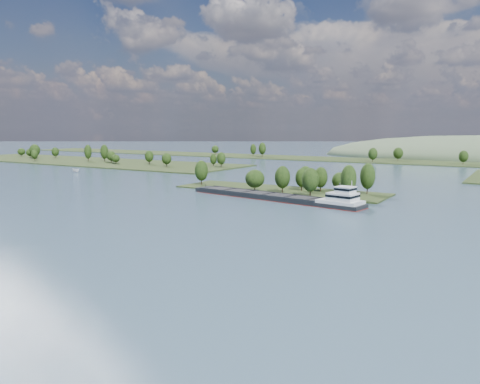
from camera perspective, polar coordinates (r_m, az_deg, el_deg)
The scene contains 6 objects.
ground at distance 169.75m, azimuth -4.38°, elevation -2.18°, with size 1800.00×1800.00×0.00m, color #34495A.
tree_island at distance 216.02m, azimuth 6.08°, elevation 1.08°, with size 100.00×31.15×15.19m.
left_bank at distance 429.00m, azimuth -18.43°, elevation 3.65°, with size 300.00×80.00×16.09m.
back_shoreline at distance 425.81m, azimuth 19.17°, elevation 3.55°, with size 900.00×60.00×15.35m.
cargo_barge at distance 191.26m, azimuth 5.30°, elevation -0.63°, with size 81.92×22.10×11.01m.
motorboat at distance 329.64m, azimuth -19.38°, elevation 2.51°, with size 2.49×6.62×2.56m, color silver.
Camera 1 is at (98.22, -15.25, 29.58)m, focal length 35.00 mm.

